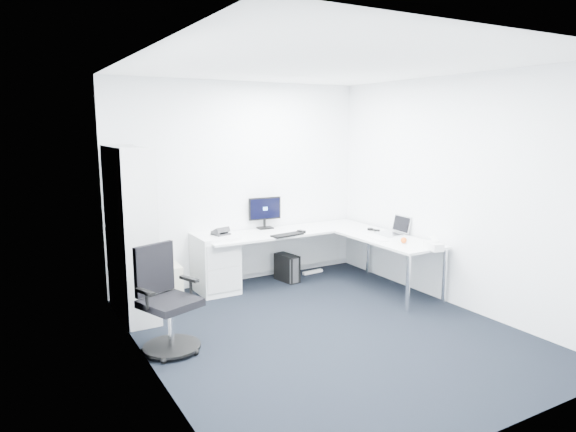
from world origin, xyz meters
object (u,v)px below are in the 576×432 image
bookshelf (131,233)px  monitor (265,213)px  l_desk (301,261)px  task_chair (170,300)px  laptop (389,225)px

bookshelf → monitor: size_ratio=4.06×
l_desk → bookshelf: 2.26m
l_desk → bookshelf: size_ratio=1.27×
task_chair → laptop: 3.17m
bookshelf → laptop: 3.24m
monitor → laptop: 1.70m
laptop → monitor: bearing=139.8°
task_chair → laptop: task_chair is taller
task_chair → laptop: (3.10, 0.53, 0.32)m
l_desk → monitor: (-0.21, 0.62, 0.58)m
l_desk → laptop: laptop is taller
laptop → l_desk: bearing=154.9°
l_desk → laptop: 1.25m
monitor → laptop: (1.22, -1.17, -0.10)m
laptop → bookshelf: bearing=172.8°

